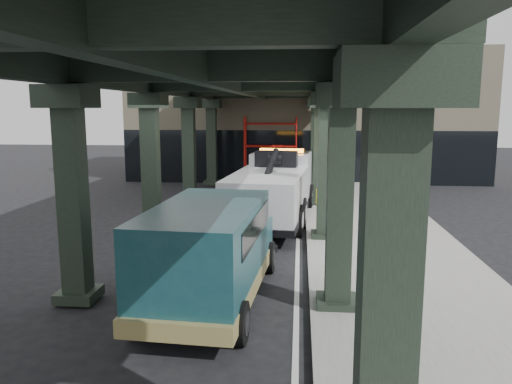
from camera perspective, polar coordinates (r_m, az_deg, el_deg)
The scene contains 8 objects.
ground at distance 15.50m, azimuth -1.58°, elevation -7.31°, with size 90.00×90.00×0.00m, color black.
sidewalk at distance 17.53m, azimuth 14.04°, elevation -5.35°, with size 5.00×40.00×0.15m, color gray.
lane_stripe at distance 17.32m, azimuth 4.81°, elevation -5.50°, with size 0.12×38.00×0.01m, color silver.
viaduct at distance 16.89m, azimuth -2.25°, elevation 12.82°, with size 7.40×32.00×6.40m.
building at distance 34.74m, azimuth 5.56°, elevation 8.70°, with size 22.00×10.00×8.00m, color #C6B793.
scaffolding at distance 29.52m, azimuth 1.68°, elevation 4.92°, with size 3.08×0.88×4.00m.
tow_truck at distance 19.99m, azimuth 2.17°, elevation 0.70°, with size 3.31×9.07×2.91m.
towed_van at distance 11.53m, azimuth -5.24°, elevation -6.66°, with size 2.71×6.04×2.39m.
Camera 1 is at (1.73, -14.73, 4.50)m, focal length 35.00 mm.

